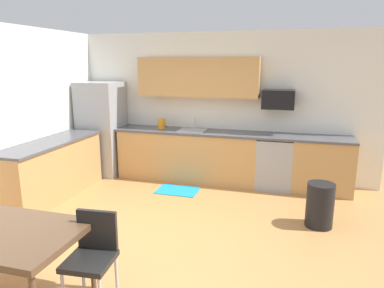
% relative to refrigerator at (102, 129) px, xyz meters
% --- Properties ---
extents(ground_plane, '(12.00, 12.00, 0.00)m').
position_rel_refrigerator_xyz_m(ground_plane, '(2.18, -2.22, -0.90)').
color(ground_plane, '#B77F47').
extents(wall_back, '(5.80, 0.10, 2.70)m').
position_rel_refrigerator_xyz_m(wall_back, '(2.18, 0.43, 0.45)').
color(wall_back, silver).
rests_on(wall_back, ground).
extents(cabinet_run_back, '(2.58, 0.60, 0.90)m').
position_rel_refrigerator_xyz_m(cabinet_run_back, '(1.72, 0.08, -0.45)').
color(cabinet_run_back, tan).
rests_on(cabinet_run_back, ground).
extents(cabinet_run_back_right, '(0.97, 0.60, 0.90)m').
position_rel_refrigerator_xyz_m(cabinet_run_back_right, '(4.09, 0.08, -0.45)').
color(cabinet_run_back_right, tan).
rests_on(cabinet_run_back_right, ground).
extents(cabinet_run_left, '(0.60, 2.00, 0.90)m').
position_rel_refrigerator_xyz_m(cabinet_run_left, '(-0.12, -1.42, -0.45)').
color(cabinet_run_left, tan).
rests_on(cabinet_run_left, ground).
extents(countertop_back, '(4.80, 0.64, 0.04)m').
position_rel_refrigerator_xyz_m(countertop_back, '(2.18, 0.08, 0.02)').
color(countertop_back, '#4C4C51').
rests_on(countertop_back, cabinet_run_back).
extents(countertop_left, '(0.64, 2.00, 0.04)m').
position_rel_refrigerator_xyz_m(countertop_left, '(-0.12, -1.42, 0.02)').
color(countertop_left, '#4C4C51').
rests_on(countertop_left, cabinet_run_left).
extents(upper_cabinets_back, '(2.20, 0.34, 0.70)m').
position_rel_refrigerator_xyz_m(upper_cabinets_back, '(1.88, 0.21, 1.00)').
color(upper_cabinets_back, tan).
extents(refrigerator, '(0.76, 0.70, 1.79)m').
position_rel_refrigerator_xyz_m(refrigerator, '(0.00, 0.00, 0.00)').
color(refrigerator, '#9EA0A5').
rests_on(refrigerator, ground).
extents(oven_range, '(0.60, 0.60, 0.91)m').
position_rel_refrigerator_xyz_m(oven_range, '(3.31, 0.08, -0.44)').
color(oven_range, '#999BA0').
rests_on(oven_range, ground).
extents(microwave, '(0.54, 0.36, 0.32)m').
position_rel_refrigerator_xyz_m(microwave, '(3.31, 0.18, 0.65)').
color(microwave, black).
extents(sink_basin, '(0.48, 0.40, 0.14)m').
position_rel_refrigerator_xyz_m(sink_basin, '(1.81, 0.08, -0.02)').
color(sink_basin, '#A5A8AD').
rests_on(sink_basin, countertop_back).
extents(sink_faucet, '(0.02, 0.02, 0.24)m').
position_rel_refrigerator_xyz_m(sink_faucet, '(1.81, 0.26, 0.14)').
color(sink_faucet, '#B2B5BA').
rests_on(sink_faucet, countertop_back).
extents(dining_table, '(1.40, 0.90, 0.72)m').
position_rel_refrigerator_xyz_m(dining_table, '(1.16, -3.74, -0.23)').
color(dining_table, brown).
rests_on(dining_table, ground).
extents(chair_near_table, '(0.43, 0.43, 0.85)m').
position_rel_refrigerator_xyz_m(chair_near_table, '(1.91, -3.50, -0.39)').
color(chair_near_table, black).
rests_on(chair_near_table, ground).
extents(trash_bin, '(0.36, 0.36, 0.60)m').
position_rel_refrigerator_xyz_m(trash_bin, '(3.98, -1.31, -0.60)').
color(trash_bin, black).
rests_on(trash_bin, ground).
extents(floor_mat, '(0.70, 0.50, 0.01)m').
position_rel_refrigerator_xyz_m(floor_mat, '(1.73, -0.57, -0.89)').
color(floor_mat, '#198CBF').
rests_on(floor_mat, ground).
extents(kettle, '(0.14, 0.14, 0.20)m').
position_rel_refrigerator_xyz_m(kettle, '(1.19, 0.13, 0.12)').
color(kettle, orange).
rests_on(kettle, countertop_back).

